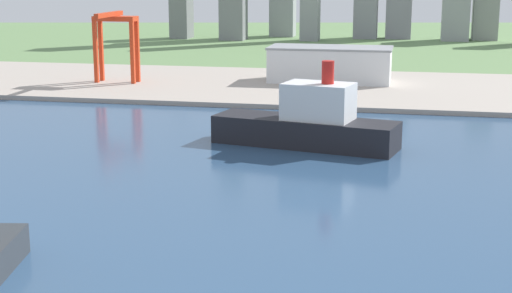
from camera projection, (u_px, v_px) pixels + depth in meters
ground_plane at (286, 175)px, 258.50m from camera, size 2400.00×2400.00×0.00m
water_bay at (248, 233)px, 201.18m from camera, size 840.00×360.00×0.15m
industrial_pier at (342, 88)px, 439.67m from camera, size 840.00×140.00×2.50m
cargo_ship at (309, 123)px, 297.34m from camera, size 73.47×33.81×33.21m
port_crane_red at (115, 32)px, 445.68m from camera, size 24.77×36.68×40.70m
warehouse_main at (330, 64)px, 453.52m from camera, size 71.10×32.05×20.32m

